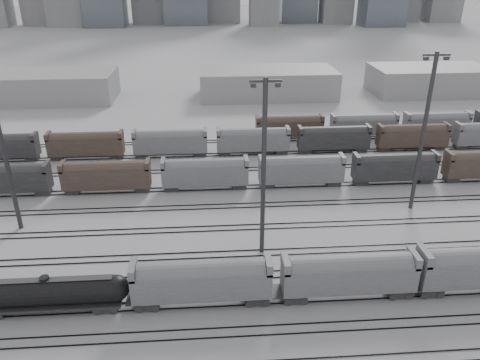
{
  "coord_description": "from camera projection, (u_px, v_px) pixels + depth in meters",
  "views": [
    {
      "loc": [
        -8.4,
        -42.87,
        36.19
      ],
      "look_at": [
        -3.28,
        26.54,
        4.0
      ],
      "focal_mm": 35.0,
      "sensor_mm": 36.0,
      "label": 1
    }
  ],
  "objects": [
    {
      "name": "light_mast_c",
      "position": [
        264.0,
        166.0,
        59.41
      ],
      "size": [
        3.87,
        0.62,
        24.21
      ],
      "color": "#323235",
      "rests_on": "ground"
    },
    {
      "name": "light_mast_b",
      "position": [
        2.0,
        142.0,
        64.85
      ],
      "size": [
        4.14,
        0.66,
        25.88
      ],
      "color": "#323235",
      "rests_on": "ground"
    },
    {
      "name": "bg_string_near",
      "position": [
        301.0,
        171.0,
        82.88
      ],
      "size": [
        151.0,
        3.0,
        5.6
      ],
      "color": "gray",
      "rests_on": "ground"
    },
    {
      "name": "light_mast_d",
      "position": [
        424.0,
        130.0,
        70.86
      ],
      "size": [
        4.01,
        0.64,
        25.03
      ],
      "color": "#323235",
      "rests_on": "ground"
    },
    {
      "name": "hopper_car_b",
      "position": [
        349.0,
        273.0,
        54.51
      ],
      "size": [
        15.82,
        3.14,
        5.66
      ],
      "color": "#242427",
      "rests_on": "ground"
    },
    {
      "name": "tracks",
      "position": [
        266.0,
        228.0,
        70.37
      ],
      "size": [
        220.0,
        71.5,
        0.16
      ],
      "color": "black",
      "rests_on": "ground"
    },
    {
      "name": "hopper_car_a",
      "position": [
        202.0,
        279.0,
        53.35
      ],
      "size": [
        15.99,
        3.18,
        5.72
      ],
      "color": "#242427",
      "rests_on": "ground"
    },
    {
      "name": "ground",
      "position": [
        285.0,
        305.0,
        54.56
      ],
      "size": [
        900.0,
        900.0,
        0.0
      ],
      "primitive_type": "plane",
      "color": "silver",
      "rests_on": "ground"
    },
    {
      "name": "warehouse_right",
      "position": [
        430.0,
        80.0,
        142.87
      ],
      "size": [
        35.0,
        18.0,
        8.0
      ],
      "primitive_type": "cube",
      "color": "#9E9DA0",
      "rests_on": "ground"
    },
    {
      "name": "bg_string_far",
      "position": [
        400.0,
        125.0,
        106.44
      ],
      "size": [
        66.0,
        3.0,
        5.6
      ],
      "color": "brown",
      "rests_on": "ground"
    },
    {
      "name": "warehouse_mid",
      "position": [
        267.0,
        83.0,
        139.54
      ],
      "size": [
        40.0,
        18.0,
        8.0
      ],
      "primitive_type": "cube",
      "color": "#9E9DA0",
      "rests_on": "ground"
    },
    {
      "name": "tank_car_b",
      "position": [
        47.0,
        292.0,
        52.57
      ],
      "size": [
        18.37,
        3.06,
        4.54
      ],
      "color": "#242427",
      "rests_on": "ground"
    },
    {
      "name": "warehouse_left",
      "position": [
        27.0,
        87.0,
        134.87
      ],
      "size": [
        50.0,
        18.0,
        8.0
      ],
      "primitive_type": "cube",
      "color": "#9E9DA0",
      "rests_on": "ground"
    },
    {
      "name": "bg_string_mid",
      "position": [
        334.0,
        139.0,
        98.03
      ],
      "size": [
        151.0,
        3.0,
        5.6
      ],
      "color": "#242427",
      "rests_on": "ground"
    }
  ]
}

